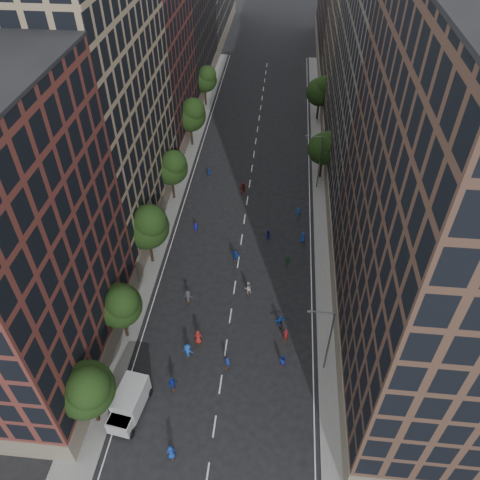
{
  "coord_description": "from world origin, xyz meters",
  "views": [
    {
      "loc": [
        4.54,
        -16.61,
        42.97
      ],
      "look_at": [
        0.02,
        29.14,
        2.0
      ],
      "focal_mm": 35.0,
      "sensor_mm": 36.0,
      "label": 1
    }
  ],
  "objects_px": {
    "cargo_van": "(129,403)",
    "skater_0": "(171,452)",
    "streetlamp_near": "(327,338)",
    "skater_2": "(283,361)",
    "streetlamp_far": "(319,159)",
    "skater_1": "(228,362)"
  },
  "relations": [
    {
      "from": "streetlamp_far",
      "to": "streetlamp_near",
      "type": "bearing_deg",
      "value": -90.0
    },
    {
      "from": "skater_0",
      "to": "streetlamp_near",
      "type": "bearing_deg",
      "value": -163.56
    },
    {
      "from": "cargo_van",
      "to": "skater_2",
      "type": "xyz_separation_m",
      "value": [
        14.55,
        6.71,
        -0.72
      ]
    },
    {
      "from": "streetlamp_far",
      "to": "skater_2",
      "type": "xyz_separation_m",
      "value": [
        -4.13,
        -33.05,
        -4.39
      ]
    },
    {
      "from": "cargo_van",
      "to": "skater_2",
      "type": "height_order",
      "value": "cargo_van"
    },
    {
      "from": "skater_0",
      "to": "skater_1",
      "type": "bearing_deg",
      "value": -132.99
    },
    {
      "from": "streetlamp_near",
      "to": "skater_1",
      "type": "xyz_separation_m",
      "value": [
        -9.89,
        -0.83,
        -4.41
      ]
    },
    {
      "from": "cargo_van",
      "to": "skater_1",
      "type": "distance_m",
      "value": 10.64
    },
    {
      "from": "cargo_van",
      "to": "skater_0",
      "type": "distance_m",
      "value": 6.32
    },
    {
      "from": "cargo_van",
      "to": "skater_1",
      "type": "height_order",
      "value": "cargo_van"
    },
    {
      "from": "skater_2",
      "to": "streetlamp_far",
      "type": "bearing_deg",
      "value": -82.11
    },
    {
      "from": "skater_0",
      "to": "skater_2",
      "type": "relative_size",
      "value": 1.14
    },
    {
      "from": "skater_1",
      "to": "streetlamp_near",
      "type": "bearing_deg",
      "value": -153.85
    },
    {
      "from": "streetlamp_near",
      "to": "skater_2",
      "type": "bearing_deg",
      "value": -179.28
    },
    {
      "from": "streetlamp_far",
      "to": "skater_1",
      "type": "xyz_separation_m",
      "value": [
        -9.89,
        -33.83,
        -4.41
      ]
    },
    {
      "from": "streetlamp_near",
      "to": "cargo_van",
      "type": "bearing_deg",
      "value": -160.1
    },
    {
      "from": "cargo_van",
      "to": "skater_1",
      "type": "relative_size",
      "value": 3.74
    },
    {
      "from": "cargo_van",
      "to": "skater_1",
      "type": "bearing_deg",
      "value": 42.67
    },
    {
      "from": "streetlamp_far",
      "to": "skater_2",
      "type": "distance_m",
      "value": 33.6
    },
    {
      "from": "skater_2",
      "to": "streetlamp_near",
      "type": "bearing_deg",
      "value": -164.26
    },
    {
      "from": "skater_0",
      "to": "skater_1",
      "type": "height_order",
      "value": "skater_0"
    },
    {
      "from": "cargo_van",
      "to": "skater_0",
      "type": "height_order",
      "value": "cargo_van"
    }
  ]
}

